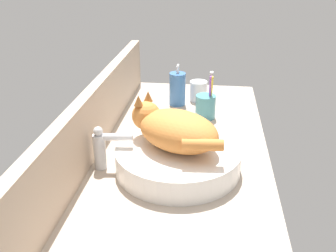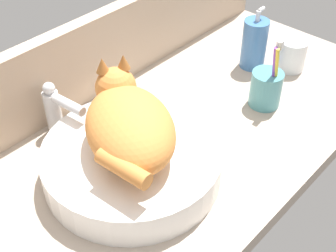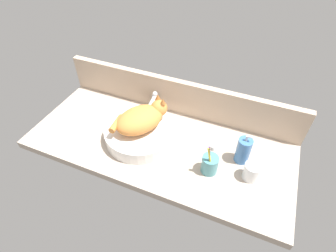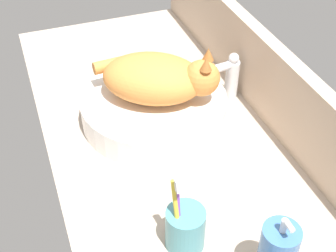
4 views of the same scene
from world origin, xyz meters
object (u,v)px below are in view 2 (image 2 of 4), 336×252
(cat, at_px, (128,123))
(sink_basin, at_px, (132,162))
(soap_dispenser, at_px, (254,44))
(water_glass, at_px, (292,56))
(toothbrush_cup, at_px, (266,88))
(faucet, at_px, (56,108))

(cat, bearing_deg, sink_basin, -116.98)
(soap_dispenser, bearing_deg, cat, -175.37)
(sink_basin, relative_size, water_glass, 4.34)
(sink_basin, xyz_separation_m, cat, (0.01, 0.01, 0.09))
(toothbrush_cup, bearing_deg, faucet, 144.94)
(sink_basin, height_order, water_glass, water_glass)
(sink_basin, height_order, faucet, faucet)
(toothbrush_cup, bearing_deg, water_glass, 11.42)
(sink_basin, bearing_deg, toothbrush_cup, -10.12)
(sink_basin, distance_m, faucet, 0.22)
(sink_basin, xyz_separation_m, faucet, (-0.02, 0.22, 0.04))
(cat, height_order, water_glass, cat)
(sink_basin, xyz_separation_m, soap_dispenser, (0.51, 0.05, 0.03))
(sink_basin, relative_size, cat, 1.23)
(sink_basin, xyz_separation_m, water_glass, (0.57, -0.03, 0.00))
(faucet, distance_m, toothbrush_cup, 0.50)
(faucet, relative_size, soap_dispenser, 0.80)
(soap_dispenser, bearing_deg, water_glass, -54.88)
(water_glass, bearing_deg, soap_dispenser, 125.12)
(sink_basin, height_order, soap_dispenser, soap_dispenser)
(sink_basin, distance_m, soap_dispenser, 0.52)
(cat, relative_size, water_glass, 3.54)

